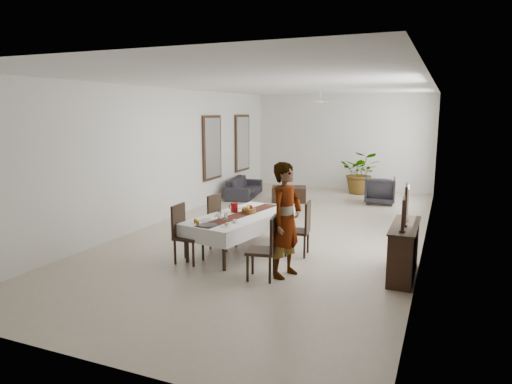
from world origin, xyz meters
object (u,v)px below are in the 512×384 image
Objects in this scene: red_pitcher at (234,207)px; sofa at (244,187)px; dining_table_top at (240,217)px; sideboard_body at (404,251)px; woman at (286,220)px.

red_pitcher is 0.09× the size of sofa.
dining_table_top is 12.00× the size of red_pitcher.
sofa is at bearing 112.36° from red_pitcher.
sideboard_body is 7.55m from sofa.
red_pitcher is (-0.20, 0.18, 0.13)m from dining_table_top.
red_pitcher is at bearing 68.19° from woman.
sofa is (-5.27, 5.41, -0.13)m from sideboard_body.
red_pitcher is at bearing 173.09° from sideboard_body.
dining_table_top reaches higher than sofa.
sofa is (-2.27, 5.20, -0.38)m from dining_table_top.
sideboard_body is at bearing -52.20° from woman.
sideboard_body reaches higher than dining_table_top.
red_pitcher is 3.25m from sideboard_body.
dining_table_top is at bearing 68.82° from woman.
dining_table_top is 1.12× the size of sofa.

